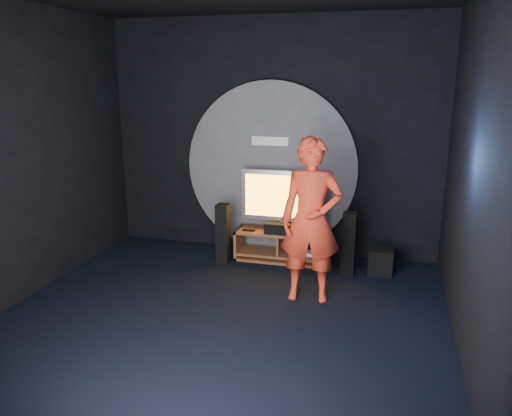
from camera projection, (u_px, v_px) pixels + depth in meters
The scene contains 14 objects.
floor at pixel (219, 321), 5.57m from camera, with size 5.00×5.00×0.00m, color black.
back_wall at pixel (272, 138), 7.45m from camera, with size 5.00×0.04×3.50m, color black.
front_wall at pixel (67, 243), 2.79m from camera, with size 5.00×0.04×3.50m, color black.
left_wall at pixel (11, 157), 5.75m from camera, with size 0.04×5.00×3.50m, color black.
right_wall at pixel (478, 179), 4.50m from camera, with size 0.04×5.00×3.50m, color black.
wall_disc_panel at pixel (271, 168), 7.52m from camera, with size 2.60×0.11×2.60m.
media_console at pixel (281, 247), 7.37m from camera, with size 1.31×0.45×0.45m.
tv at pixel (282, 198), 7.24m from camera, with size 1.21×0.22×0.89m.
center_speaker at pixel (279, 229), 7.17m from camera, with size 0.40×0.15×0.15m, color black.
remote at pixel (249, 230), 7.30m from camera, with size 0.18×0.05×0.02m, color black.
tower_speaker_left at pixel (223, 234), 7.22m from camera, with size 0.18×0.20×0.88m, color black.
tower_speaker_right at pixel (349, 244), 6.77m from camera, with size 0.18×0.20×0.88m, color black.
subwoofer at pixel (380, 261), 6.87m from camera, with size 0.33×0.33×0.36m, color black.
player at pixel (311, 220), 5.91m from camera, with size 0.72×0.48×1.99m, color red.
Camera 1 is at (1.71, -4.78, 2.66)m, focal length 35.00 mm.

